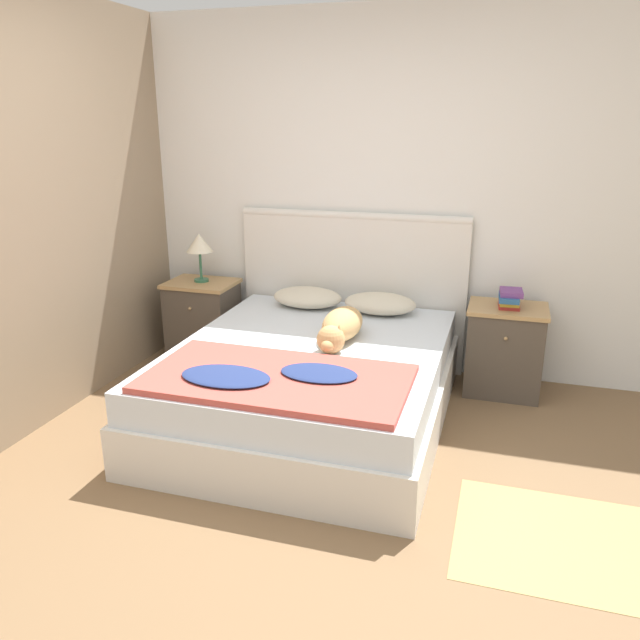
% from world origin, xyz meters
% --- Properties ---
extents(ground_plane, '(16.00, 16.00, 0.00)m').
position_xyz_m(ground_plane, '(0.00, 0.00, 0.00)').
color(ground_plane, brown).
extents(wall_back, '(9.00, 0.06, 2.55)m').
position_xyz_m(wall_back, '(0.00, 2.13, 1.27)').
color(wall_back, white).
rests_on(wall_back, ground_plane).
extents(wall_side_left, '(0.06, 3.10, 2.55)m').
position_xyz_m(wall_side_left, '(-1.68, 1.05, 1.27)').
color(wall_side_left, gray).
rests_on(wall_side_left, ground_plane).
extents(bed, '(1.62, 1.98, 0.50)m').
position_xyz_m(bed, '(-0.09, 1.04, 0.25)').
color(bed, silver).
rests_on(bed, ground_plane).
extents(headboard, '(1.70, 0.06, 1.17)m').
position_xyz_m(headboard, '(-0.09, 2.06, 0.60)').
color(headboard, silver).
rests_on(headboard, ground_plane).
extents(nightstand_left, '(0.52, 0.41, 0.62)m').
position_xyz_m(nightstand_left, '(-1.22, 1.83, 0.31)').
color(nightstand_left, '#4C4238').
rests_on(nightstand_left, ground_plane).
extents(nightstand_right, '(0.52, 0.41, 0.62)m').
position_xyz_m(nightstand_right, '(1.05, 1.83, 0.31)').
color(nightstand_right, '#4C4238').
rests_on(nightstand_right, ground_plane).
extents(pillow_left, '(0.51, 0.34, 0.14)m').
position_xyz_m(pillow_left, '(-0.36, 1.81, 0.57)').
color(pillow_left, beige).
rests_on(pillow_left, bed).
extents(pillow_right, '(0.51, 0.34, 0.14)m').
position_xyz_m(pillow_right, '(0.18, 1.81, 0.57)').
color(pillow_right, beige).
rests_on(pillow_right, bed).
extents(quilt, '(1.38, 0.74, 0.06)m').
position_xyz_m(quilt, '(-0.10, 0.46, 0.52)').
color(quilt, '#BC4C42').
rests_on(quilt, bed).
extents(dog, '(0.23, 0.68, 0.19)m').
position_xyz_m(dog, '(0.06, 1.18, 0.59)').
color(dog, tan).
rests_on(dog, bed).
extents(book_stack, '(0.16, 0.23, 0.12)m').
position_xyz_m(book_stack, '(1.05, 1.82, 0.68)').
color(book_stack, '#AD2D28').
rests_on(book_stack, nightstand_right).
extents(table_lamp, '(0.20, 0.20, 0.37)m').
position_xyz_m(table_lamp, '(-1.22, 1.84, 0.90)').
color(table_lamp, '#336B4C').
rests_on(table_lamp, nightstand_left).
extents(rug, '(1.24, 0.78, 0.00)m').
position_xyz_m(rug, '(1.51, 0.23, 0.00)').
color(rug, tan).
rests_on(rug, ground_plane).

